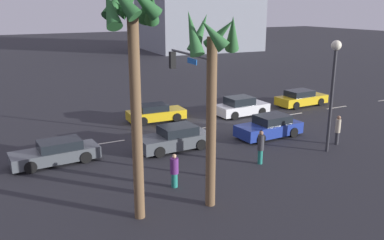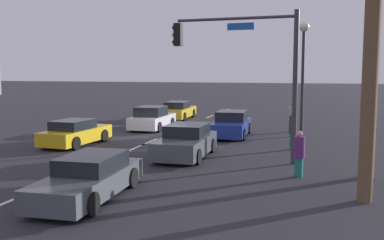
{
  "view_description": "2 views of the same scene",
  "coord_description": "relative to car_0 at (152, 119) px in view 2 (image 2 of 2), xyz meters",
  "views": [
    {
      "loc": [
        14.73,
        24.0,
        8.23
      ],
      "look_at": [
        2.99,
        1.87,
        1.29
      ],
      "focal_mm": 38.7,
      "sensor_mm": 36.0,
      "label": 1
    },
    {
      "loc": [
        22.54,
        8.38,
        3.72
      ],
      "look_at": [
        3.4,
        2.86,
        1.46
      ],
      "focal_mm": 40.9,
      "sensor_mm": 36.0,
      "label": 2
    }
  ],
  "objects": [
    {
      "name": "streetlamp",
      "position": [
        0.28,
        9.21,
        3.8
      ],
      "size": [
        0.56,
        0.56,
        6.42
      ],
      "color": "#2D2D33",
      "rests_on": "ground_plane"
    },
    {
      "name": "car_3",
      "position": [
        1.5,
        5.39,
        -0.01
      ],
      "size": [
        4.45,
        2.07,
        1.42
      ],
      "color": "navy",
      "rests_on": "ground_plane"
    },
    {
      "name": "pedestrian_0",
      "position": [
        4.94,
        8.98,
        0.31
      ],
      "size": [
        0.36,
        0.36,
        1.85
      ],
      "color": "#1E7266",
      "rests_on": "ground_plane"
    },
    {
      "name": "lane_stripe_5",
      "position": [
        11.09,
        1.69,
        -0.66
      ],
      "size": [
        2.07,
        0.14,
        0.01
      ],
      "primitive_type": "cube",
      "color": "silver",
      "rests_on": "ground_plane"
    },
    {
      "name": "lane_stripe_3",
      "position": [
        4.7,
        1.69,
        -0.66
      ],
      "size": [
        2.17,
        0.14,
        0.01
      ],
      "primitive_type": "cube",
      "color": "silver",
      "rests_on": "ground_plane"
    },
    {
      "name": "car_1",
      "position": [
        7.95,
        4.66,
        -0.02
      ],
      "size": [
        4.35,
        2.0,
        1.4
      ],
      "color": "#474C51",
      "rests_on": "ground_plane"
    },
    {
      "name": "car_5",
      "position": [
        -6.35,
        -0.32,
        -0.04
      ],
      "size": [
        4.59,
        2.0,
        1.34
      ],
      "color": "gold",
      "rests_on": "ground_plane"
    },
    {
      "name": "lane_stripe_2",
      "position": [
        -3.43,
        1.69,
        -0.66
      ],
      "size": [
        2.5,
        0.14,
        0.01
      ],
      "primitive_type": "cube",
      "color": "silver",
      "rests_on": "ground_plane"
    },
    {
      "name": "palm_tree_0",
      "position": [
        9.72,
        11.78,
        5.3
      ],
      "size": [
        2.44,
        2.31,
        8.15
      ],
      "color": "brown",
      "rests_on": "ground_plane"
    },
    {
      "name": "lane_stripe_6",
      "position": [
        15.66,
        1.69,
        -0.66
      ],
      "size": [
        1.82,
        0.14,
        0.01
      ],
      "primitive_type": "cube",
      "color": "silver",
      "rests_on": "ground_plane"
    },
    {
      "name": "car_4",
      "position": [
        14.58,
        3.72,
        -0.08
      ],
      "size": [
        4.66,
        1.94,
        1.25
      ],
      "color": "#474C51",
      "rests_on": "ground_plane"
    },
    {
      "name": "pedestrian_2",
      "position": [
        -1.18,
        8.57,
        0.31
      ],
      "size": [
        0.34,
        0.34,
        1.83
      ],
      "color": "#333338",
      "rests_on": "ground_plane"
    },
    {
      "name": "lane_stripe_4",
      "position": [
        6.42,
        1.69,
        -0.66
      ],
      "size": [
        2.14,
        0.14,
        0.01
      ],
      "primitive_type": "cube",
      "color": "silver",
      "rests_on": "ground_plane"
    },
    {
      "name": "traffic_signal",
      "position": [
        8.05,
        7.41,
        3.46
      ],
      "size": [
        0.56,
        5.28,
        6.05
      ],
      "color": "#38383D",
      "rests_on": "ground_plane"
    },
    {
      "name": "lane_stripe_0",
      "position": [
        -14.78,
        1.69,
        -0.66
      ],
      "size": [
        2.31,
        0.14,
        0.01
      ],
      "primitive_type": "cube",
      "color": "silver",
      "rests_on": "ground_plane"
    },
    {
      "name": "car_2",
      "position": [
        6.53,
        -1.58,
        -0.07
      ],
      "size": [
        4.27,
        2.0,
        1.28
      ],
      "color": "gold",
      "rests_on": "ground_plane"
    },
    {
      "name": "lane_stripe_1",
      "position": [
        -8.48,
        1.69,
        -0.66
      ],
      "size": [
        2.25,
        0.14,
        0.01
      ],
      "primitive_type": "cube",
      "color": "silver",
      "rests_on": "ground_plane"
    },
    {
      "name": "ground_plane",
      "position": [
        3.22,
        1.69,
        -0.67
      ],
      "size": [
        220.0,
        220.0,
        0.0
      ],
      "primitive_type": "plane",
      "color": "#28282D"
    },
    {
      "name": "pedestrian_1",
      "position": [
        10.29,
        9.5,
        0.18
      ],
      "size": [
        0.48,
        0.48,
        1.64
      ],
      "color": "#1E7266",
      "rests_on": "ground_plane"
    },
    {
      "name": "car_0",
      "position": [
        0.0,
        0.0,
        0.0
      ],
      "size": [
        4.15,
        2.01,
        1.47
      ],
      "color": "silver",
      "rests_on": "ground_plane"
    }
  ]
}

